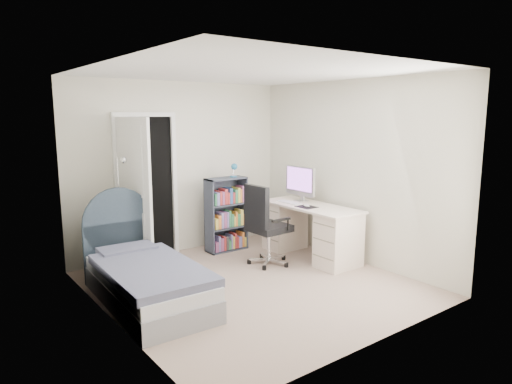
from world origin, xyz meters
TOP-DOWN VIEW (x-y plane):
  - room_shell at (0.00, 0.00)m, footprint 3.50×3.70m
  - door at (-0.78, 1.51)m, footprint 0.92×0.83m
  - bed at (-1.23, 0.33)m, footprint 0.95×1.91m
  - nightstand at (-1.17, 1.49)m, footprint 0.41×0.41m
  - floor_lamp at (-1.10, 1.31)m, footprint 0.22×0.22m
  - bookcase at (0.54, 1.39)m, footprint 0.62×0.27m
  - desk at (1.30, 0.40)m, footprint 0.62×1.56m
  - office_chair at (0.55, 0.50)m, footprint 0.57×0.58m

SIDE VIEW (x-z plane):
  - bed at x=-1.23m, z-range -0.32..0.84m
  - nightstand at x=-1.17m, z-range 0.10..0.70m
  - desk at x=1.30m, z-range -0.22..1.06m
  - bookcase at x=0.54m, z-range -0.14..1.17m
  - office_chair at x=0.55m, z-range 0.05..1.17m
  - floor_lamp at x=-1.10m, z-range -0.14..1.38m
  - door at x=-0.78m, z-range 0.00..2.06m
  - room_shell at x=0.00m, z-range -0.05..2.55m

